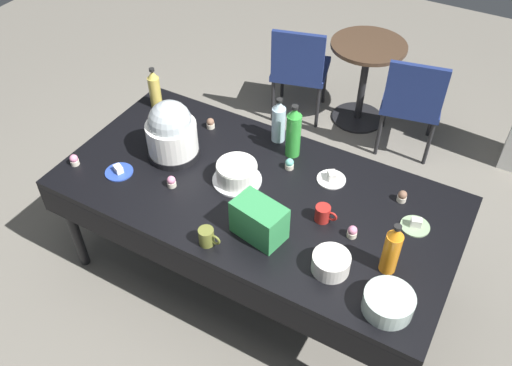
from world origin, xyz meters
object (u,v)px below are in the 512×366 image
cupcake_berry (74,160)px  cupcake_vanilla (210,123)px  potluck_table (256,198)px  soda_bottle_ginger_ale (155,89)px  cupcake_rose (402,196)px  maroon_chair_right (413,99)px  slow_cooker (171,132)px  dessert_plate_white (331,178)px  soda_bottle_lime_soda (294,132)px  maroon_chair_left (300,67)px  round_cafe_table (365,69)px  soda_carton (259,220)px  frosted_layer_cake (237,173)px  cupcake_lemon (289,164)px  cupcake_cocoa (171,182)px  coffee_mug_olive (207,237)px  cupcake_mint (352,232)px  ceramic_snack_bowl (331,263)px  coffee_mug_red (323,214)px  soda_bottle_water (279,121)px  dessert_plate_sage (415,225)px  glass_salad_bowl (388,303)px  soda_bottle_orange_juice (392,250)px  dessert_plate_cobalt (119,171)px

cupcake_berry → cupcake_vanilla: 0.84m
potluck_table → soda_bottle_ginger_ale: 1.05m
cupcake_rose → maroon_chair_right: 1.42m
slow_cooker → dessert_plate_white: size_ratio=2.23×
soda_bottle_lime_soda → maroon_chair_left: size_ratio=0.40×
soda_bottle_lime_soda → maroon_chair_left: (-0.57, 1.29, -0.42)m
soda_bottle_lime_soda → round_cafe_table: 1.57m
soda_bottle_lime_soda → soda_carton: size_ratio=1.31×
frosted_layer_cake → cupcake_lemon: (0.21, 0.24, -0.03)m
cupcake_cocoa → coffee_mug_olive: size_ratio=0.56×
dessert_plate_white → cupcake_mint: 0.42m
potluck_table → soda_carton: size_ratio=8.46×
soda_carton → ceramic_snack_bowl: bearing=7.4°
frosted_layer_cake → maroon_chair_right: size_ratio=0.33×
cupcake_rose → cupcake_berry: size_ratio=1.00×
cupcake_berry → cupcake_mint: bearing=9.7°
ceramic_snack_bowl → maroon_chair_left: maroon_chair_left is taller
cupcake_mint → soda_bottle_lime_soda: soda_bottle_lime_soda is taller
coffee_mug_red → round_cafe_table: (-0.46, 1.91, -0.30)m
coffee_mug_olive → maroon_chair_right: (0.44, 2.11, -0.31)m
soda_bottle_water → soda_bottle_ginger_ale: soda_bottle_water is taller
potluck_table → cupcake_rose: cupcake_rose is taller
soda_bottle_lime_soda → coffee_mug_red: 0.56m
cupcake_berry → soda_bottle_lime_soda: soda_bottle_lime_soda is taller
dessert_plate_white → coffee_mug_olive: 0.81m
cupcake_rose → round_cafe_table: (-0.77, 1.58, -0.28)m
cupcake_berry → dessert_plate_sage: bearing=14.8°
cupcake_mint → round_cafe_table: (-0.63, 1.94, -0.28)m
soda_bottle_ginger_ale → maroon_chair_left: soda_bottle_ginger_ale is taller
glass_salad_bowl → cupcake_berry: bearing=178.5°
cupcake_cocoa → maroon_chair_left: maroon_chair_left is taller
glass_salad_bowl → soda_bottle_orange_juice: 0.24m
soda_bottle_orange_juice → cupcake_rose: bearing=100.2°
potluck_table → soda_bottle_orange_juice: size_ratio=7.34×
cupcake_lemon → round_cafe_table: 1.67m
dessert_plate_sage → coffee_mug_olive: bearing=-144.6°
slow_cooker → dessert_plate_cobalt: slow_cooker is taller
maroon_chair_right → coffee_mug_red: bearing=-90.2°
dessert_plate_sage → cupcake_vanilla: 1.38m
coffee_mug_red → maroon_chair_left: size_ratio=0.14×
dessert_plate_white → cupcake_lemon: cupcake_lemon is taller
slow_cooker → soda_bottle_water: 0.63m
potluck_table → soda_bottle_lime_soda: soda_bottle_lime_soda is taller
cupcake_vanilla → soda_bottle_lime_soda: bearing=2.5°
cupcake_berry → glass_salad_bowl: bearing=-1.5°
dessert_plate_sage → soda_carton: 0.80m
soda_bottle_water → slow_cooker: bearing=-137.4°
frosted_layer_cake → coffee_mug_olive: 0.47m
soda_bottle_orange_juice → soda_carton: size_ratio=1.15×
glass_salad_bowl → cupcake_berry: glass_salad_bowl is taller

